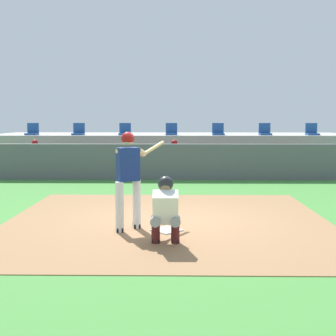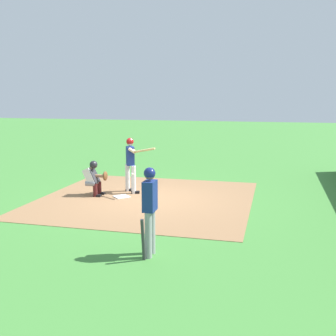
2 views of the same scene
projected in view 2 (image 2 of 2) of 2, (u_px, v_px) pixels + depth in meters
ground_plane at (146, 199)px, 12.90m from camera, size 80.00×80.00×0.00m
dirt_infield at (146, 199)px, 12.90m from camera, size 6.40×6.40×0.01m
home_plate at (122, 197)px, 13.09m from camera, size 0.62×0.62×0.02m
batter_at_plate at (131, 162)px, 13.55m from camera, size 0.87×1.26×1.80m
catcher_crouched at (94, 177)px, 13.23m from camera, size 0.48×1.63×1.13m
on_deck_batter at (150, 206)px, 8.16m from camera, size 0.58×0.23×1.79m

